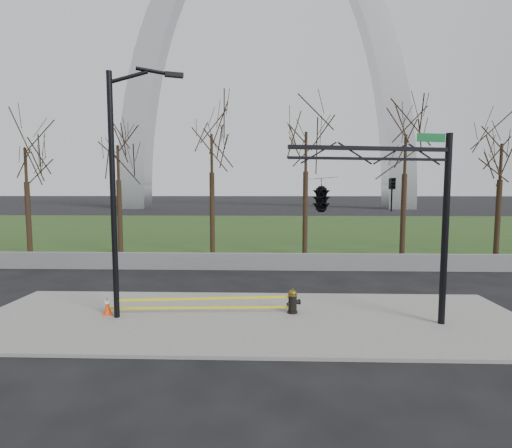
{
  "coord_description": "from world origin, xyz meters",
  "views": [
    {
      "loc": [
        0.58,
        -12.31,
        4.3
      ],
      "look_at": [
        0.13,
        2.0,
        3.01
      ],
      "focal_mm": 26.9,
      "sensor_mm": 36.0,
      "label": 1
    }
  ],
  "objects_px": {
    "traffic_cone": "(107,306)",
    "traffic_signal_mast": "(346,195)",
    "fire_hydrant": "(293,302)",
    "street_light": "(120,177)"
  },
  "relations": [
    {
      "from": "fire_hydrant",
      "to": "traffic_signal_mast",
      "type": "relative_size",
      "value": 0.14
    },
    {
      "from": "fire_hydrant",
      "to": "traffic_cone",
      "type": "relative_size",
      "value": 1.43
    },
    {
      "from": "traffic_cone",
      "to": "traffic_signal_mast",
      "type": "distance_m",
      "value": 8.64
    },
    {
      "from": "fire_hydrant",
      "to": "traffic_signal_mast",
      "type": "bearing_deg",
      "value": -70.38
    },
    {
      "from": "traffic_cone",
      "to": "street_light",
      "type": "distance_m",
      "value": 4.35
    },
    {
      "from": "traffic_cone",
      "to": "traffic_signal_mast",
      "type": "xyz_separation_m",
      "value": [
        7.7,
        -1.16,
        3.75
      ]
    },
    {
      "from": "fire_hydrant",
      "to": "street_light",
      "type": "relative_size",
      "value": 0.1
    },
    {
      "from": "traffic_cone",
      "to": "traffic_signal_mast",
      "type": "relative_size",
      "value": 0.1
    },
    {
      "from": "fire_hydrant",
      "to": "street_light",
      "type": "bearing_deg",
      "value": 161.68
    },
    {
      "from": "traffic_cone",
      "to": "traffic_signal_mast",
      "type": "height_order",
      "value": "traffic_signal_mast"
    }
  ]
}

